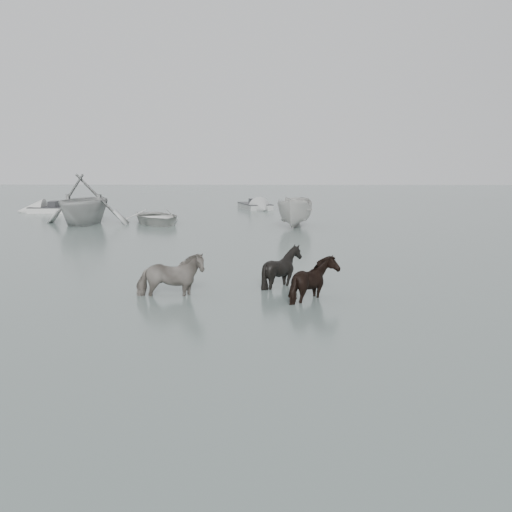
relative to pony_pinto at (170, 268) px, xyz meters
name	(u,v)px	position (x,y,z in m)	size (l,w,h in m)	color
ground	(310,299)	(3.55, -0.17, -0.74)	(140.00, 140.00, 0.00)	#4D5C56
pony_pinto	(170,268)	(0.00, 0.00, 0.00)	(0.80, 1.75, 1.48)	black
pony_dark	(315,273)	(3.67, -0.35, -0.05)	(1.37, 1.17, 1.38)	black
pony_black	(282,261)	(2.88, 1.43, -0.03)	(1.15, 1.29, 1.42)	black
rowboat_lead	(156,215)	(-3.59, 18.36, -0.27)	(3.22, 4.51, 0.93)	silver
rowboat_trail	(84,198)	(-7.36, 17.95, 0.67)	(4.63, 5.36, 2.83)	#A6A8A5
boat_small	(296,210)	(3.87, 16.81, 0.11)	(1.66, 4.42, 1.71)	beige
skiff_outer	(66,207)	(-10.74, 25.37, -0.37)	(6.31, 1.60, 0.75)	beige
skiff_mid	(255,203)	(1.49, 28.81, -0.37)	(4.87, 1.60, 0.75)	gray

